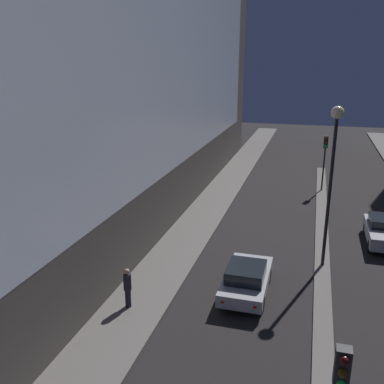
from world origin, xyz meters
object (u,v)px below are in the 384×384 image
at_px(street_lamp, 333,154).
at_px(car_right_lane, 384,231).
at_px(traffic_light_mid, 325,151).
at_px(pedestrian_on_left_sidewalk, 128,287).
at_px(car_left_lane, 246,279).

bearing_deg(street_lamp, car_right_lane, 49.46).
height_order(traffic_light_mid, pedestrian_on_left_sidewalk, traffic_light_mid).
bearing_deg(pedestrian_on_left_sidewalk, traffic_light_mid, 68.37).
height_order(street_lamp, car_left_lane, street_lamp).
bearing_deg(car_left_lane, traffic_light_mid, 79.06).
distance_m(car_left_lane, pedestrian_on_left_sidewalk, 5.18).
relative_size(traffic_light_mid, street_lamp, 0.54).
bearing_deg(traffic_light_mid, pedestrian_on_left_sidewalk, -111.63).
distance_m(car_right_lane, pedestrian_on_left_sidewalk, 14.88).
bearing_deg(pedestrian_on_left_sidewalk, street_lamp, 38.75).
distance_m(street_lamp, car_left_lane, 6.99).
relative_size(traffic_light_mid, car_left_lane, 1.02).
xyz_separation_m(car_left_lane, car_right_lane, (6.53, 7.42, 0.03)).
bearing_deg(pedestrian_on_left_sidewalk, car_left_lane, 30.27).
bearing_deg(car_right_lane, traffic_light_mid, 109.01).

